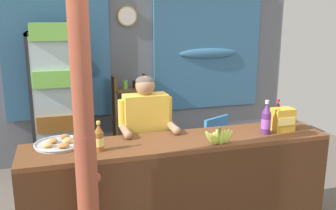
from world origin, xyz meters
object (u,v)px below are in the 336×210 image
at_px(soda_bottle_grape_soda, 266,120).
at_px(soda_bottle_cola, 278,113).
at_px(bottle_shelf_rack, 131,119).
at_px(banana_bunch, 219,137).
at_px(plastic_lawn_chair, 208,143).
at_px(pastry_tray, 59,144).
at_px(stall_counter, 183,185).
at_px(soda_bottle_iced_tea, 99,138).
at_px(timber_post, 85,142).
at_px(drink_fridge, 61,96).
at_px(shopkeeper, 146,131).
at_px(snack_box_choco_powder, 283,120).

height_order(soda_bottle_grape_soda, soda_bottle_cola, soda_bottle_grape_soda).
height_order(bottle_shelf_rack, banana_bunch, bottle_shelf_rack).
distance_m(bottle_shelf_rack, soda_bottle_grape_soda, 2.24).
xyz_separation_m(plastic_lawn_chair, pastry_tray, (-1.82, -1.00, 0.52)).
distance_m(stall_counter, soda_bottle_iced_tea, 0.88).
xyz_separation_m(timber_post, bottle_shelf_rack, (0.79, 2.36, -0.53)).
bearing_deg(drink_fridge, soda_bottle_cola, -36.70).
bearing_deg(plastic_lawn_chair, pastry_tray, -151.27).
height_order(timber_post, shopkeeper, timber_post).
relative_size(soda_bottle_cola, snack_box_choco_powder, 1.18).
bearing_deg(drink_fridge, plastic_lawn_chair, -19.62).
height_order(drink_fridge, bottle_shelf_rack, drink_fridge).
bearing_deg(snack_box_choco_powder, bottle_shelf_rack, 119.66).
distance_m(soda_bottle_cola, pastry_tray, 2.17).
distance_m(plastic_lawn_chair, soda_bottle_grape_soda, 1.37).
height_order(soda_bottle_iced_tea, snack_box_choco_powder, soda_bottle_iced_tea).
distance_m(bottle_shelf_rack, shopkeeper, 1.55).
distance_m(timber_post, soda_bottle_iced_tea, 0.39).
bearing_deg(soda_bottle_grape_soda, soda_bottle_cola, 41.57).
height_order(plastic_lawn_chair, banana_bunch, banana_bunch).
xyz_separation_m(stall_counter, bottle_shelf_rack, (-0.07, 2.05, 0.07)).
bearing_deg(soda_bottle_iced_tea, plastic_lawn_chair, 39.11).
bearing_deg(soda_bottle_iced_tea, shopkeeper, 43.71).
relative_size(drink_fridge, banana_bunch, 7.25).
relative_size(soda_bottle_grape_soda, soda_bottle_cola, 1.25).
relative_size(timber_post, banana_bunch, 9.09).
bearing_deg(soda_bottle_grape_soda, timber_post, -168.05).
bearing_deg(stall_counter, plastic_lawn_chair, 58.44).
height_order(timber_post, soda_bottle_grape_soda, timber_post).
bearing_deg(bottle_shelf_rack, timber_post, -108.48).
distance_m(stall_counter, timber_post, 1.09).
xyz_separation_m(timber_post, drink_fridge, (-0.14, 2.20, -0.11)).
bearing_deg(plastic_lawn_chair, soda_bottle_iced_tea, -140.89).
height_order(timber_post, soda_bottle_cola, timber_post).
height_order(snack_box_choco_powder, pastry_tray, snack_box_choco_powder).
relative_size(timber_post, snack_box_choco_powder, 11.38).
height_order(timber_post, snack_box_choco_powder, timber_post).
distance_m(shopkeeper, pastry_tray, 0.88).
distance_m(stall_counter, pastry_tray, 1.15).
height_order(soda_bottle_iced_tea, pastry_tray, soda_bottle_iced_tea).
distance_m(bottle_shelf_rack, pastry_tray, 2.06).
bearing_deg(bottle_shelf_rack, soda_bottle_cola, -55.55).
bearing_deg(timber_post, banana_bunch, 10.65).
bearing_deg(soda_bottle_grape_soda, snack_box_choco_powder, 11.92).
relative_size(bottle_shelf_rack, soda_bottle_grape_soda, 3.95).
distance_m(timber_post, soda_bottle_cola, 2.08).
distance_m(snack_box_choco_powder, pastry_tray, 2.10).
relative_size(stall_counter, soda_bottle_grape_soda, 8.55).
bearing_deg(snack_box_choco_powder, banana_bunch, -166.10).
xyz_separation_m(timber_post, banana_bunch, (1.15, 0.22, -0.15)).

